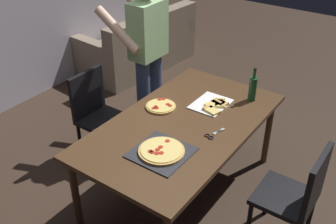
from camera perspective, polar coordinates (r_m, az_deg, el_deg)
The scene contains 11 objects.
ground_plane at distance 3.72m, azimuth 1.92°, elevation -11.26°, with size 12.00×12.00×0.00m, color #38281E.
dining_table at distance 3.29m, azimuth 2.14°, elevation -2.48°, with size 1.84×1.05×0.75m.
chair_near_camera at distance 3.09m, azimuth 18.17°, elevation -11.11°, with size 0.42×0.42×0.90m.
chair_far_side at distance 3.94m, azimuth -10.26°, elevation 0.22°, with size 0.42×0.42×0.90m.
couch at distance 5.87m, azimuth -4.03°, elevation 9.27°, with size 1.77×0.99×0.85m.
person_serving_pizza at distance 3.94m, azimuth -3.02°, elevation 8.71°, with size 0.55×0.54×1.75m.
pepperoni_pizza_on_tray at distance 2.91m, azimuth -0.96°, elevation -5.70°, with size 0.40×0.40×0.04m.
pizza_slices_on_towel at distance 3.50m, azimuth 6.60°, elevation 1.10°, with size 0.36×0.29×0.03m.
wine_bottle at distance 3.60m, azimuth 12.11°, elevation 3.37°, with size 0.07×0.07×0.32m.
kitchen_scissors at distance 3.12m, azimuth 6.45°, elevation -3.26°, with size 0.20×0.10×0.01m.
second_pizza_plain at distance 3.46m, azimuth -1.05°, elevation 0.83°, with size 0.26×0.26×0.03m.
Camera 1 is at (-2.29, -1.47, 2.53)m, focal length 42.26 mm.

